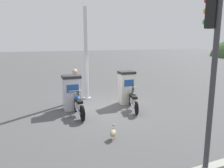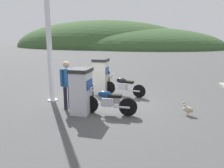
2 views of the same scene
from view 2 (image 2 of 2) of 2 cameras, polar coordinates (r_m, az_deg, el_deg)
The scene contains 10 objects.
ground_plane at distance 8.86m, azimuth -1.79°, elevation -4.72°, with size 120.00×120.00×0.00m, color #4C4C4C.
fuel_pump_near at distance 7.54m, azimuth -7.89°, elevation -1.74°, with size 0.71×0.82×1.54m.
fuel_pump_far at distance 10.05m, azimuth -2.85°, elevation 2.08°, with size 0.69×0.77×1.58m.
motorcycle_near_pump at distance 7.44m, azimuth -1.15°, elevation -4.52°, with size 1.94×0.56×0.94m.
motorcycle_far_pump at distance 9.74m, azimuth 2.85°, elevation -0.35°, with size 1.94×0.83×0.92m.
attendant_person at distance 8.01m, azimuth -11.49°, elevation 0.56°, with size 0.35×0.55×1.73m.
wandering_duck at distance 7.83m, azimuth 18.88°, elevation -6.11°, with size 0.42×0.34×0.45m.
canopy_support_pole at distance 9.06m, azimuth -15.83°, elevation 9.85°, with size 0.40×0.40×4.70m.
distant_hill_main at distance 46.98m, azimuth 6.46°, elevation 9.29°, with size 34.77×22.80×8.21m.
distant_hill_secondary at distance 48.84m, azimuth -2.62°, elevation 9.47°, with size 38.44×21.54×11.28m.
Camera 2 is at (1.96, -8.23, 2.63)m, focal length 35.59 mm.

